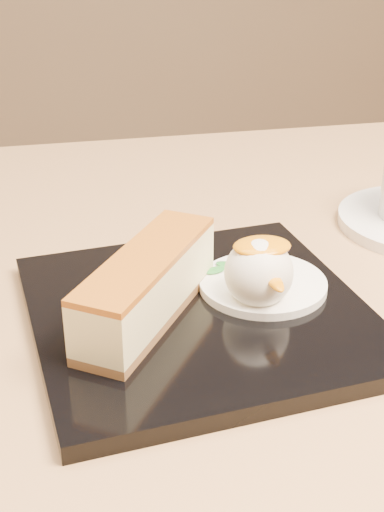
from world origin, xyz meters
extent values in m
cube|color=olive|center=(0.00, 0.00, 0.70)|extent=(0.80, 0.80, 0.04)
cube|color=black|center=(-0.05, -0.02, 0.73)|extent=(0.24, 0.24, 0.01)
cube|color=brown|center=(-0.08, -0.02, 0.74)|extent=(0.11, 0.14, 0.01)
cube|color=beige|center=(-0.08, -0.02, 0.76)|extent=(0.11, 0.14, 0.03)
cube|color=#914B0F|center=(-0.08, -0.02, 0.78)|extent=(0.11, 0.14, 0.00)
cylinder|color=white|center=(0.00, 0.00, 0.73)|extent=(0.09, 0.09, 0.01)
sphere|color=white|center=(-0.01, -0.02, 0.76)|extent=(0.05, 0.05, 0.05)
ellipsoid|color=orange|center=(-0.01, -0.02, 0.77)|extent=(0.04, 0.03, 0.01)
ellipsoid|color=#2A8230|center=(-0.03, 0.02, 0.74)|extent=(0.02, 0.01, 0.00)
ellipsoid|color=#2A8230|center=(-0.02, 0.02, 0.74)|extent=(0.02, 0.02, 0.00)
ellipsoid|color=#2A8230|center=(-0.04, 0.03, 0.74)|extent=(0.01, 0.02, 0.00)
camera|label=1|loc=(-0.14, -0.42, 0.98)|focal=50.00mm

